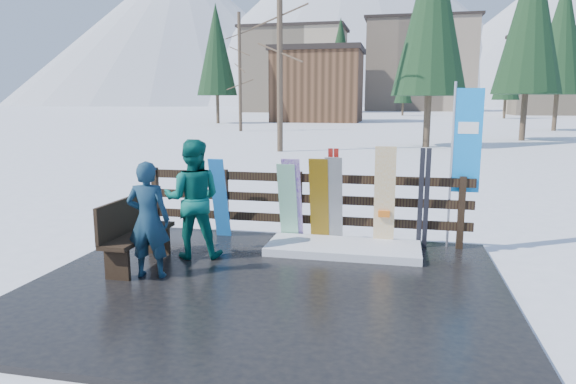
% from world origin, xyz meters
% --- Properties ---
extents(ground, '(700.00, 700.00, 0.00)m').
position_xyz_m(ground, '(0.00, 0.00, 0.00)').
color(ground, white).
rests_on(ground, ground).
extents(deck, '(6.00, 5.00, 0.08)m').
position_xyz_m(deck, '(0.00, 0.00, 0.04)').
color(deck, black).
rests_on(deck, ground).
extents(fence, '(5.60, 0.10, 1.15)m').
position_xyz_m(fence, '(0.00, 2.20, 0.74)').
color(fence, black).
rests_on(fence, deck).
extents(snow_patch, '(2.34, 1.00, 0.12)m').
position_xyz_m(snow_patch, '(0.82, 1.60, 0.14)').
color(snow_patch, white).
rests_on(snow_patch, deck).
extents(bench, '(0.41, 1.50, 0.97)m').
position_xyz_m(bench, '(-2.00, 0.32, 0.60)').
color(bench, black).
rests_on(bench, deck).
extents(snowboard_0, '(0.26, 0.38, 1.38)m').
position_xyz_m(snowboard_0, '(-1.31, 1.98, 0.77)').
color(snowboard_0, '#217EDE').
rests_on(snowboard_0, deck).
extents(snowboard_1, '(0.30, 0.40, 1.33)m').
position_xyz_m(snowboard_1, '(-0.14, 1.98, 0.74)').
color(snowboard_1, white).
rests_on(snowboard_1, deck).
extents(snowboard_2, '(0.30, 0.35, 1.42)m').
position_xyz_m(snowboard_2, '(0.38, 1.98, 0.79)').
color(snowboard_2, '#D48F04').
rests_on(snowboard_2, deck).
extents(snowboard_3, '(0.30, 0.43, 1.41)m').
position_xyz_m(snowboard_3, '(-0.06, 1.98, 0.79)').
color(snowboard_3, silver).
rests_on(snowboard_3, deck).
extents(snowboard_4, '(0.27, 0.36, 1.45)m').
position_xyz_m(snowboard_4, '(0.62, 1.98, 0.80)').
color(snowboard_4, black).
rests_on(snowboard_4, deck).
extents(snowboard_5, '(0.32, 0.22, 1.63)m').
position_xyz_m(snowboard_5, '(1.41, 1.98, 0.89)').
color(snowboard_5, white).
rests_on(snowboard_5, deck).
extents(ski_pair_a, '(0.17, 0.19, 1.57)m').
position_xyz_m(ski_pair_a, '(0.60, 2.05, 0.87)').
color(ski_pair_a, maroon).
rests_on(ski_pair_a, deck).
extents(ski_pair_b, '(0.17, 0.21, 1.60)m').
position_xyz_m(ski_pair_b, '(2.01, 2.05, 0.88)').
color(ski_pair_b, black).
rests_on(ski_pair_b, deck).
extents(rental_flag, '(0.45, 0.04, 2.60)m').
position_xyz_m(rental_flag, '(2.58, 2.25, 1.69)').
color(rental_flag, silver).
rests_on(rental_flag, deck).
extents(person_front, '(0.61, 0.45, 1.55)m').
position_xyz_m(person_front, '(-1.57, -0.06, 0.85)').
color(person_front, '#194353').
rests_on(person_front, deck).
extents(person_back, '(0.99, 0.85, 1.76)m').
position_xyz_m(person_back, '(-1.34, 0.90, 0.96)').
color(person_back, '#0A5A4F').
rests_on(person_back, deck).
extents(resort_buildings, '(73.00, 87.60, 22.60)m').
position_xyz_m(resort_buildings, '(1.03, 115.41, 9.81)').
color(resort_buildings, tan).
rests_on(resort_buildings, ground).
extents(trees, '(42.32, 68.65, 12.13)m').
position_xyz_m(trees, '(1.63, 47.56, 5.65)').
color(trees, '#382B1E').
rests_on(trees, ground).
extents(mountains, '(520.00, 260.00, 120.00)m').
position_xyz_m(mountains, '(-10.50, 328.41, 50.20)').
color(mountains, white).
rests_on(mountains, ground).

